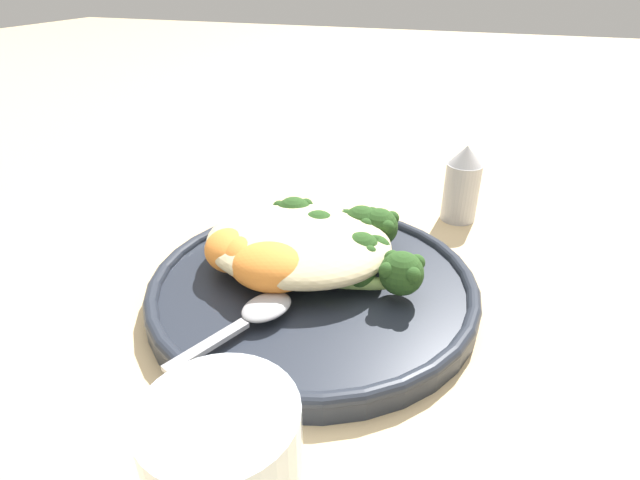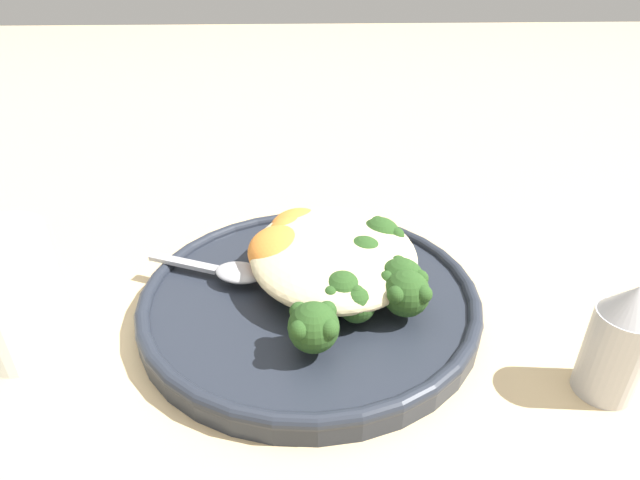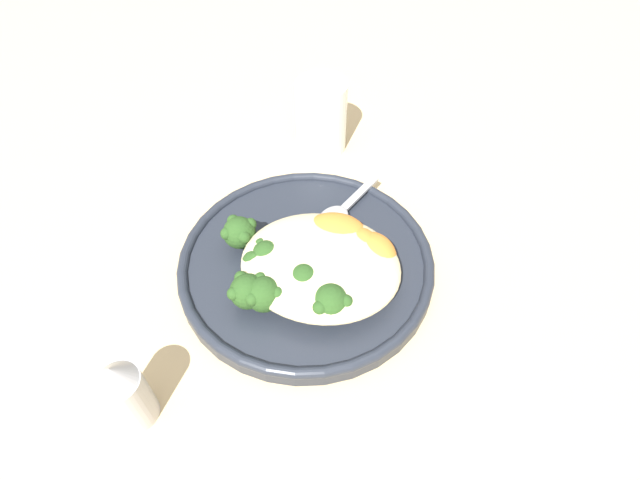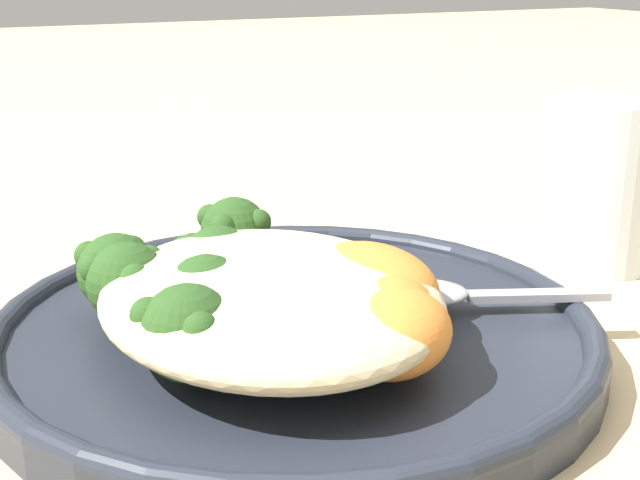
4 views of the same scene
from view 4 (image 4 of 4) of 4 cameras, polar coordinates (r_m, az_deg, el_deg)
name	(u,v)px [view 4 (image 4 of 4)]	position (r m, az deg, el deg)	size (l,w,h in m)	color
ground_plane	(305,344)	(0.43, -0.94, -6.70)	(4.00, 4.00, 0.00)	#D6B784
plate	(295,333)	(0.41, -1.62, -5.95)	(0.28, 0.28, 0.02)	#232833
quinoa_mound	(270,299)	(0.38, -3.20, -3.77)	(0.17, 0.14, 0.04)	beige
broccoli_stalk_0	(246,239)	(0.46, -4.74, 0.03)	(0.11, 0.04, 0.04)	#8EB25B
broccoli_stalk_1	(286,270)	(0.43, -2.21, -1.92)	(0.08, 0.04, 0.03)	#8EB25B
broccoli_stalk_2	(236,266)	(0.42, -5.37, -1.69)	(0.08, 0.08, 0.03)	#8EB25B
broccoli_stalk_3	(229,272)	(0.43, -5.82, -2.05)	(0.07, 0.08, 0.03)	#8EB25B
broccoli_stalk_4	(163,278)	(0.41, -10.02, -2.39)	(0.08, 0.12, 0.04)	#8EB25B
broccoli_stalk_5	(168,286)	(0.40, -9.70, -2.94)	(0.06, 0.12, 0.04)	#8EB25B
broccoli_stalk_6	(228,298)	(0.38, -5.94, -3.70)	(0.04, 0.09, 0.04)	#8EB25B
broccoli_stalk_7	(226,323)	(0.36, -6.05, -5.28)	(0.08, 0.12, 0.04)	#8EB25B
sweet_potato_chunk_0	(368,286)	(0.39, 3.07, -2.95)	(0.07, 0.06, 0.04)	orange
sweet_potato_chunk_1	(387,334)	(0.35, 4.33, -6.04)	(0.06, 0.04, 0.03)	orange
sweet_potato_chunk_2	(390,317)	(0.36, 4.50, -4.95)	(0.05, 0.04, 0.03)	orange
spoon	(443,294)	(0.42, 7.86, -3.41)	(0.06, 0.11, 0.01)	#A3A3A8
water_glass	(600,184)	(0.55, 17.48, 3.44)	(0.07, 0.07, 0.10)	silver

